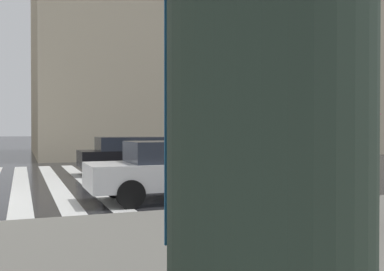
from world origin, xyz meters
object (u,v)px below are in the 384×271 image
at_px(car_navy, 288,156).
at_px(car_white, 176,168).
at_px(car_black, 133,154).
at_px(billboard_column, 269,74).
at_px(pedestrian_with_floral_umbrella, 342,121).

height_order(car_navy, car_white, same).
distance_m(car_navy, car_black, 5.76).
bearing_deg(billboard_column, pedestrian_with_floral_umbrella, -44.76).
bearing_deg(pedestrian_with_floral_umbrella, car_black, 3.58).
relative_size(billboard_column, car_navy, 0.89).
bearing_deg(car_white, car_black, -4.48).
relative_size(billboard_column, car_black, 0.89).
relative_size(car_navy, pedestrian_with_floral_umbrella, 2.03).
distance_m(car_navy, car_white, 6.46).
height_order(billboard_column, pedestrian_with_floral_umbrella, billboard_column).
xyz_separation_m(billboard_column, car_navy, (11.32, -7.50, -1.27)).
xyz_separation_m(car_black, pedestrian_with_floral_umbrella, (-11.02, -0.69, 1.06)).
height_order(car_black, pedestrian_with_floral_umbrella, pedestrian_with_floral_umbrella).
distance_m(billboard_column, car_navy, 13.64).
bearing_deg(pedestrian_with_floral_umbrella, car_white, 14.83).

